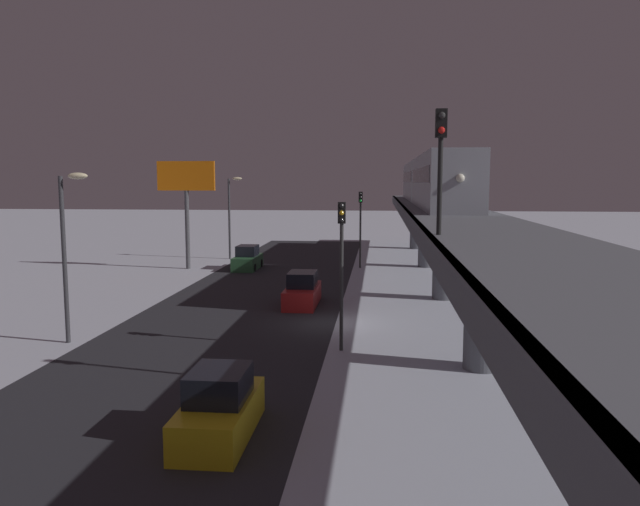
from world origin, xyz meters
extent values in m
plane|color=silver|center=(0.00, 0.00, 0.00)|extent=(240.00, 240.00, 0.00)
cube|color=#28282D|center=(5.11, 0.00, 0.00)|extent=(11.00, 85.32, 0.01)
cube|color=slate|center=(-6.58, 0.00, 5.15)|extent=(5.00, 85.32, 0.80)
cube|color=#38383D|center=(-4.20, 0.00, 5.15)|extent=(0.24, 83.62, 0.80)
cylinder|color=slate|center=(-6.58, -35.55, 2.37)|extent=(1.40, 1.40, 4.75)
cylinder|color=slate|center=(-6.58, -21.33, 2.37)|extent=(1.40, 1.40, 4.75)
cylinder|color=slate|center=(-6.58, -7.11, 2.37)|extent=(1.40, 1.40, 4.75)
cylinder|color=slate|center=(-6.58, 7.11, 2.37)|extent=(1.40, 1.40, 4.75)
cylinder|color=slate|center=(-6.58, 21.33, 2.37)|extent=(1.40, 1.40, 4.75)
cube|color=#999EA8|center=(-6.58, -9.58, 7.25)|extent=(2.90, 18.00, 3.40)
cube|color=black|center=(-6.58, -9.58, 7.65)|extent=(2.94, 16.20, 0.90)
cube|color=#999EA8|center=(-6.58, -28.18, 7.25)|extent=(2.90, 18.00, 3.40)
cube|color=black|center=(-6.58, -28.18, 7.65)|extent=(2.94, 16.20, 0.90)
sphere|color=white|center=(-6.58, -0.53, 7.42)|extent=(0.44, 0.44, 0.44)
cylinder|color=black|center=(-4.49, 10.74, 7.15)|extent=(0.16, 0.16, 3.20)
cube|color=black|center=(-4.49, 10.74, 9.10)|extent=(0.36, 0.28, 0.90)
sphere|color=#333333|center=(-4.49, 10.90, 9.33)|extent=(0.22, 0.22, 0.22)
sphere|color=red|center=(-4.49, 10.90, 8.87)|extent=(0.22, 0.22, 0.22)
cube|color=#2D6038|center=(8.31, -18.56, 0.55)|extent=(1.80, 4.46, 1.10)
cube|color=black|center=(8.31, -18.56, 1.54)|extent=(1.58, 2.14, 0.87)
cylinder|color=black|center=(7.45, -17.18, 0.32)|extent=(0.20, 0.64, 0.64)
cylinder|color=black|center=(9.16, -17.18, 0.32)|extent=(0.20, 0.64, 0.64)
cylinder|color=black|center=(7.45, -19.94, 0.32)|extent=(0.20, 0.64, 0.64)
cylinder|color=black|center=(9.16, -19.94, 0.32)|extent=(0.20, 0.64, 0.64)
cube|color=#A51E1E|center=(1.91, -4.40, 0.55)|extent=(1.80, 4.67, 1.10)
cube|color=black|center=(1.91, -4.40, 1.54)|extent=(1.58, 2.24, 0.87)
cube|color=gold|center=(1.91, 14.29, 0.55)|extent=(1.80, 4.21, 1.10)
cube|color=black|center=(1.91, 14.29, 1.54)|extent=(1.58, 2.02, 0.87)
cylinder|color=#2D2D2D|center=(-0.99, 5.07, 2.75)|extent=(0.16, 0.16, 5.50)
cube|color=black|center=(-0.99, 5.07, 5.95)|extent=(0.32, 0.32, 0.90)
sphere|color=black|center=(-0.99, 5.25, 6.25)|extent=(0.20, 0.20, 0.20)
sphere|color=yellow|center=(-0.99, 5.25, 5.95)|extent=(0.20, 0.20, 0.20)
sphere|color=black|center=(-0.99, 5.25, 5.65)|extent=(0.20, 0.20, 0.20)
cylinder|color=#2D2D2D|center=(-0.99, -20.18, 2.75)|extent=(0.16, 0.16, 5.50)
cube|color=black|center=(-0.99, -20.18, 5.95)|extent=(0.32, 0.32, 0.90)
sphere|color=black|center=(-0.99, -20.00, 6.25)|extent=(0.20, 0.20, 0.20)
sphere|color=black|center=(-0.99, -20.00, 5.95)|extent=(0.20, 0.20, 0.20)
sphere|color=#19E53F|center=(-0.99, -20.00, 5.65)|extent=(0.20, 0.20, 0.20)
cylinder|color=#4C4C51|center=(13.29, -18.29, 3.25)|extent=(0.36, 0.36, 6.50)
cube|color=orange|center=(13.29, -18.29, 7.70)|extent=(4.80, 0.30, 2.40)
cylinder|color=#38383D|center=(11.41, 5.00, 3.75)|extent=(0.20, 0.20, 7.50)
ellipsoid|color=#F4E5B2|center=(10.61, 5.00, 7.50)|extent=(0.90, 0.44, 0.30)
cylinder|color=#38383D|center=(11.41, -25.00, 3.75)|extent=(0.20, 0.20, 7.50)
ellipsoid|color=#F4E5B2|center=(10.61, -25.00, 7.50)|extent=(0.90, 0.44, 0.30)
camera|label=1|loc=(-2.58, 30.59, 7.28)|focal=34.09mm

